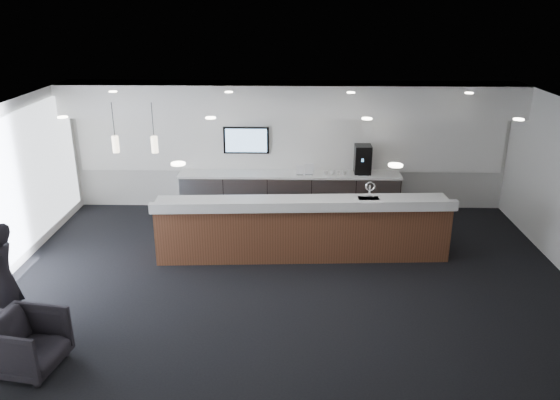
{
  "coord_description": "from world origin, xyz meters",
  "views": [
    {
      "loc": [
        0.07,
        -8.28,
        4.68
      ],
      "look_at": [
        -0.16,
        1.3,
        1.15
      ],
      "focal_mm": 35.0,
      "sensor_mm": 36.0,
      "label": 1
    }
  ],
  "objects_px": {
    "service_counter": "(303,228)",
    "armchair": "(27,343)",
    "coffee_machine": "(363,159)",
    "lounge_guest": "(4,279)"
  },
  "relations": [
    {
      "from": "armchair",
      "to": "service_counter",
      "type": "bearing_deg",
      "value": -36.58
    },
    {
      "from": "armchair",
      "to": "lounge_guest",
      "type": "bearing_deg",
      "value": 47.39
    },
    {
      "from": "service_counter",
      "to": "lounge_guest",
      "type": "xyz_separation_m",
      "value": [
        -4.39,
        -2.67,
        0.29
      ]
    },
    {
      "from": "armchair",
      "to": "lounge_guest",
      "type": "xyz_separation_m",
      "value": [
        -0.69,
        0.89,
        0.47
      ]
    },
    {
      "from": "service_counter",
      "to": "armchair",
      "type": "relative_size",
      "value": 6.49
    },
    {
      "from": "service_counter",
      "to": "coffee_machine",
      "type": "distance_m",
      "value": 2.84
    },
    {
      "from": "service_counter",
      "to": "lounge_guest",
      "type": "distance_m",
      "value": 5.14
    },
    {
      "from": "armchair",
      "to": "lounge_guest",
      "type": "relative_size",
      "value": 0.5
    },
    {
      "from": "coffee_machine",
      "to": "lounge_guest",
      "type": "relative_size",
      "value": 0.38
    },
    {
      "from": "coffee_machine",
      "to": "armchair",
      "type": "relative_size",
      "value": 0.75
    }
  ]
}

